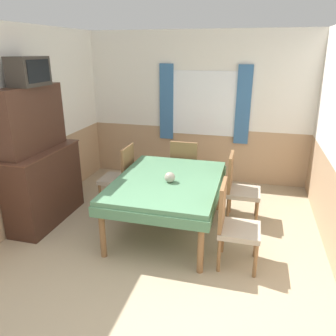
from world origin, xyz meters
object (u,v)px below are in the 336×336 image
(chair_left_far, at_px, (121,175))
(chair_right_far, at_px, (239,187))
(sideboard, at_px, (41,168))
(chair_head_window, at_px, (185,168))
(tv, at_px, (29,71))
(vase, at_px, (170,177))
(dining_table, at_px, (168,186))
(chair_right_near, at_px, (233,223))

(chair_left_far, bearing_deg, chair_right_far, -90.00)
(chair_right_far, xyz_separation_m, sideboard, (-2.59, -0.68, 0.27))
(chair_head_window, bearing_deg, tv, -143.95)
(chair_right_far, xyz_separation_m, vase, (-0.82, -0.61, 0.29))
(dining_table, xyz_separation_m, chair_right_far, (0.87, 0.52, -0.12))
(dining_table, height_order, chair_head_window, chair_head_window)
(vase, bearing_deg, chair_right_near, -27.38)
(chair_head_window, xyz_separation_m, tv, (-1.71, -1.24, 1.52))
(chair_right_near, relative_size, chair_left_far, 1.00)
(dining_table, relative_size, chair_right_far, 1.81)
(chair_head_window, xyz_separation_m, vase, (0.05, -1.18, 0.29))
(dining_table, relative_size, chair_right_near, 1.81)
(chair_right_near, xyz_separation_m, tv, (-2.58, 0.36, 1.52))
(chair_right_near, bearing_deg, vase, -117.38)
(sideboard, xyz_separation_m, tv, (0.01, -0.00, 1.25))
(dining_table, distance_m, chair_left_far, 1.02)
(chair_right_far, xyz_separation_m, chair_head_window, (-0.87, 0.56, 0.00))
(dining_table, height_order, tv, tv)
(chair_right_near, height_order, chair_right_far, same)
(sideboard, distance_m, tv, 1.25)
(tv, relative_size, vase, 3.91)
(tv, bearing_deg, chair_head_window, 36.05)
(chair_left_far, xyz_separation_m, chair_right_far, (1.74, 0.00, 0.00))
(dining_table, bearing_deg, chair_right_far, 30.79)
(dining_table, distance_m, sideboard, 1.74)
(chair_right_near, height_order, sideboard, sideboard)
(sideboard, relative_size, vase, 14.06)
(dining_table, relative_size, chair_head_window, 1.81)
(chair_head_window, relative_size, vase, 7.29)
(chair_head_window, relative_size, tv, 1.87)
(dining_table, distance_m, chair_head_window, 1.09)
(vase, bearing_deg, chair_left_far, 146.37)
(chair_left_far, bearing_deg, dining_table, -120.79)
(dining_table, relative_size, chair_left_far, 1.81)
(tv, bearing_deg, chair_right_far, 14.81)
(dining_table, height_order, sideboard, sideboard)
(chair_right_near, relative_size, tv, 1.87)
(sideboard, bearing_deg, chair_head_window, 35.79)
(chair_right_near, xyz_separation_m, vase, (-0.82, 0.43, 0.29))
(sideboard, relative_size, tv, 3.60)
(chair_right_near, xyz_separation_m, chair_left_far, (-1.74, 1.04, 0.00))
(chair_right_near, relative_size, chair_right_far, 1.00)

